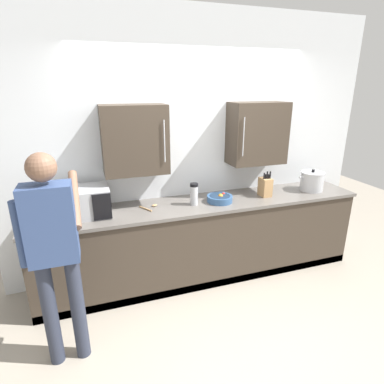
# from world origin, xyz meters

# --- Properties ---
(ground_plane) EXTENTS (9.49, 9.49, 0.00)m
(ground_plane) POSITION_xyz_m (0.00, 0.00, 0.00)
(ground_plane) COLOR #9E9384
(back_wall_tiled) EXTENTS (4.25, 0.44, 2.89)m
(back_wall_tiled) POSITION_xyz_m (-0.00, 1.11, 1.48)
(back_wall_tiled) COLOR silver
(back_wall_tiled) RESTS_ON ground_plane
(counter_unit) EXTENTS (3.62, 0.62, 0.91)m
(counter_unit) POSITION_xyz_m (0.00, 0.80, 0.45)
(counter_unit) COLOR #3D3328
(counter_unit) RESTS_ON ground_plane
(microwave_oven) EXTENTS (0.61, 0.80, 0.28)m
(microwave_oven) POSITION_xyz_m (-1.31, 0.83, 1.05)
(microwave_oven) COLOR #B7BABF
(microwave_oven) RESTS_ON counter_unit
(thermos_flask) EXTENTS (0.09, 0.09, 0.24)m
(thermos_flask) POSITION_xyz_m (-0.12, 0.77, 1.03)
(thermos_flask) COLOR #B7BABF
(thermos_flask) RESTS_ON counter_unit
(wooden_spoon) EXTENTS (0.20, 0.18, 0.02)m
(wooden_spoon) POSITION_xyz_m (-0.58, 0.83, 0.92)
(wooden_spoon) COLOR tan
(wooden_spoon) RESTS_ON counter_unit
(knife_block) EXTENTS (0.11, 0.15, 0.30)m
(knife_block) POSITION_xyz_m (0.74, 0.77, 1.02)
(knife_block) COLOR tan
(knife_block) RESTS_ON counter_unit
(stock_pot) EXTENTS (0.37, 0.27, 0.26)m
(stock_pot) POSITION_xyz_m (1.38, 0.77, 1.02)
(stock_pot) COLOR #B7BABF
(stock_pot) RESTS_ON counter_unit
(fruit_bowl) EXTENTS (0.28, 0.28, 0.10)m
(fruit_bowl) POSITION_xyz_m (0.17, 0.76, 0.95)
(fruit_bowl) COLOR #335684
(fruit_bowl) RESTS_ON counter_unit
(person_figure) EXTENTS (0.44, 0.60, 1.71)m
(person_figure) POSITION_xyz_m (-1.44, 0.04, 1.02)
(person_figure) COLOR #282D3D
(person_figure) RESTS_ON ground_plane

